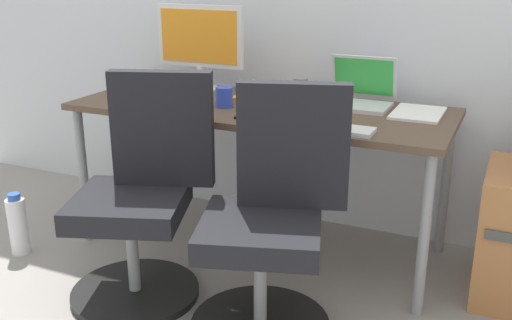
{
  "coord_description": "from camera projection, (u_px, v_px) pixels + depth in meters",
  "views": [
    {
      "loc": [
        1.09,
        -2.47,
        1.36
      ],
      "look_at": [
        0.0,
        -0.05,
        0.46
      ],
      "focal_mm": 41.75,
      "sensor_mm": 36.0,
      "label": 1
    }
  ],
  "objects": [
    {
      "name": "desk",
      "position": [
        260.0,
        118.0,
        2.78
      ],
      "size": [
        1.76,
        0.7,
        0.72
      ],
      "color": "brown",
      "rests_on": "ground"
    },
    {
      "name": "water_bottle_on_floor",
      "position": [
        18.0,
        225.0,
        2.86
      ],
      "size": [
        0.09,
        0.09,
        0.31
      ],
      "color": "white",
      "rests_on": "ground"
    },
    {
      "name": "keyboard_by_monitor",
      "position": [
        147.0,
        107.0,
        2.7
      ],
      "size": [
        0.34,
        0.12,
        0.02
      ],
      "primitive_type": "cube",
      "color": "silver",
      "rests_on": "desk"
    },
    {
      "name": "desktop_monitor",
      "position": [
        200.0,
        41.0,
        3.03
      ],
      "size": [
        0.48,
        0.18,
        0.43
      ],
      "color": "silver",
      "rests_on": "desk"
    },
    {
      "name": "keyboard_by_laptop",
      "position": [
        331.0,
        128.0,
        2.36
      ],
      "size": [
        0.34,
        0.12,
        0.02
      ],
      "primitive_type": "cube",
      "color": "silver",
      "rests_on": "desk"
    },
    {
      "name": "coffee_mug",
      "position": [
        224.0,
        97.0,
        2.73
      ],
      "size": [
        0.08,
        0.08,
        0.09
      ],
      "primitive_type": "cylinder",
      "color": "blue",
      "rests_on": "desk"
    },
    {
      "name": "office_chair_left",
      "position": [
        142.0,
        199.0,
        2.45
      ],
      "size": [
        0.56,
        0.56,
        0.94
      ],
      "color": "black",
      "rests_on": "ground"
    },
    {
      "name": "notebook",
      "position": [
        256.0,
        99.0,
        2.84
      ],
      "size": [
        0.21,
        0.15,
        0.03
      ],
      "primitive_type": "cube",
      "color": "orange",
      "rests_on": "desk"
    },
    {
      "name": "office_chair_right",
      "position": [
        272.0,
        224.0,
        2.22
      ],
      "size": [
        0.55,
        0.55,
        0.94
      ],
      "color": "black",
      "rests_on": "ground"
    },
    {
      "name": "pen_cup",
      "position": [
        300.0,
        89.0,
        2.87
      ],
      "size": [
        0.07,
        0.07,
        0.1
      ],
      "primitive_type": "cylinder",
      "color": "slate",
      "rests_on": "desk"
    },
    {
      "name": "paper_pile",
      "position": [
        418.0,
        113.0,
        2.61
      ],
      "size": [
        0.21,
        0.3,
        0.01
      ],
      "primitive_type": "cube",
      "color": "white",
      "rests_on": "desk"
    },
    {
      "name": "ground_plane",
      "position": [
        260.0,
        245.0,
        2.99
      ],
      "size": [
        5.28,
        5.28,
        0.0
      ],
      "primitive_type": "plane",
      "color": "gray"
    },
    {
      "name": "open_laptop",
      "position": [
        359.0,
        94.0,
        2.76
      ],
      "size": [
        0.31,
        0.28,
        0.22
      ],
      "color": "silver",
      "rests_on": "desk"
    },
    {
      "name": "mouse_by_laptop",
      "position": [
        271.0,
        116.0,
        2.52
      ],
      "size": [
        0.06,
        0.1,
        0.03
      ],
      "primitive_type": "ellipsoid",
      "color": "#515156",
      "rests_on": "desk"
    },
    {
      "name": "mouse_by_monitor",
      "position": [
        133.0,
        93.0,
        2.95
      ],
      "size": [
        0.06,
        0.1,
        0.03
      ],
      "primitive_type": "ellipsoid",
      "color": "#515156",
      "rests_on": "desk"
    },
    {
      "name": "phone_near_monitor",
      "position": [
        248.0,
        115.0,
        2.58
      ],
      "size": [
        0.07,
        0.14,
        0.01
      ],
      "primitive_type": "cube",
      "color": "black",
      "rests_on": "desk"
    }
  ]
}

